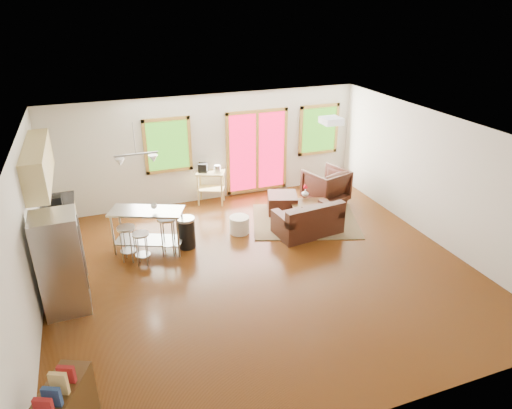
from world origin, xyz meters
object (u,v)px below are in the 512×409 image
object	(u,v)px
loveseat	(309,221)
kitchen_cart	(210,176)
coffee_table	(310,204)
rug	(305,221)
ottoman	(282,203)
armchair	(326,184)
island	(148,223)
refrigerator	(62,264)

from	to	relation	value
loveseat	kitchen_cart	bearing A→B (deg)	117.99
loveseat	kitchen_cart	xyz separation A→B (m)	(-1.54, 2.26, 0.41)
coffee_table	kitchen_cart	distance (m)	2.51
rug	ottoman	distance (m)	0.73
kitchen_cart	ottoman	bearing A→B (deg)	-36.99
armchair	island	bearing A→B (deg)	-4.56
loveseat	island	bearing A→B (deg)	165.89
ottoman	armchair	bearing A→B (deg)	9.06
armchair	island	xyz separation A→B (m)	(-4.41, -0.92, 0.15)
rug	coffee_table	bearing A→B (deg)	41.38
island	rug	bearing A→B (deg)	1.52
ottoman	refrigerator	distance (m)	5.18
loveseat	armchair	bearing A→B (deg)	44.08
refrigerator	ottoman	bearing A→B (deg)	23.31
rug	loveseat	xyz separation A→B (m)	(-0.19, -0.54, 0.28)
coffee_table	ottoman	size ratio (longest dim) A/B	1.49
rug	kitchen_cart	size ratio (longest dim) A/B	2.27
armchair	loveseat	bearing A→B (deg)	34.00
loveseat	armchair	world-z (taller)	armchair
rug	ottoman	world-z (taller)	ottoman
rug	island	size ratio (longest dim) A/B	1.54
kitchen_cart	loveseat	bearing A→B (deg)	-55.76
armchair	kitchen_cart	xyz separation A→B (m)	(-2.68, 0.89, 0.24)
armchair	ottoman	distance (m)	1.27
coffee_table	ottoman	xyz separation A→B (m)	(-0.50, 0.44, -0.08)
armchair	ottoman	xyz separation A→B (m)	(-1.23, -0.20, -0.24)
armchair	refrigerator	size ratio (longest dim) A/B	0.55
loveseat	coffee_table	world-z (taller)	loveseat
refrigerator	loveseat	bearing A→B (deg)	10.16
loveseat	armchair	distance (m)	1.79
rug	island	bearing A→B (deg)	-178.48
rug	kitchen_cart	world-z (taller)	kitchen_cart
refrigerator	kitchen_cart	size ratio (longest dim) A/B	1.64
coffee_table	ottoman	bearing A→B (deg)	138.69
coffee_table	refrigerator	xyz separation A→B (m)	(-5.19, -1.69, 0.53)
rug	island	xyz separation A→B (m)	(-3.47, -0.09, 0.60)
island	armchair	bearing A→B (deg)	11.77
rug	loveseat	bearing A→B (deg)	-109.51
rug	ottoman	bearing A→B (deg)	114.61
rug	refrigerator	size ratio (longest dim) A/B	1.38
coffee_table	ottoman	world-z (taller)	ottoman
armchair	ottoman	bearing A→B (deg)	-7.27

